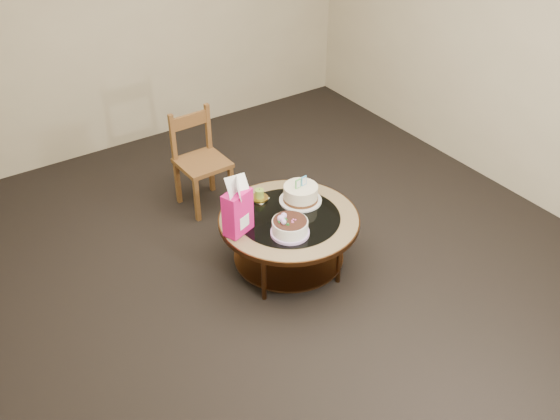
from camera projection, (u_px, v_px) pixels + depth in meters
ground at (288, 266)px, 4.73m from camera, size 5.00×5.00×0.00m
room_walls at (290, 74)px, 3.85m from camera, size 4.52×5.02×2.61m
coffee_table at (289, 226)px, 4.51m from camera, size 1.02×1.02×0.46m
decorated_cake at (290, 228)px, 4.27m from camera, size 0.27×0.27×0.16m
cream_cake at (301, 194)px, 4.60m from camera, size 0.32×0.32×0.20m
gift_bag at (237, 207)px, 4.21m from camera, size 0.23×0.20×0.42m
pillar_candle at (260, 196)px, 4.63m from camera, size 0.14×0.14×0.10m
dining_chair at (200, 160)px, 5.19m from camera, size 0.40×0.40×0.84m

